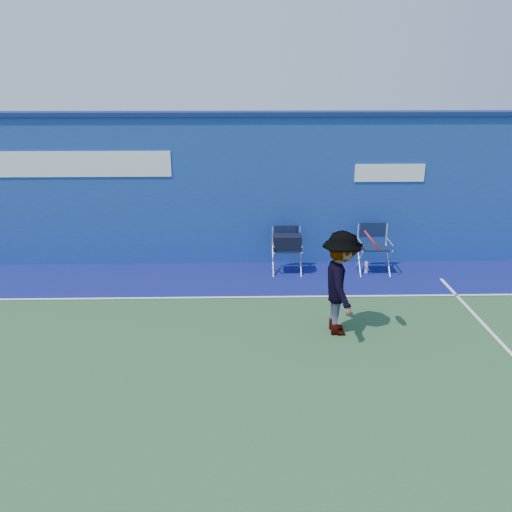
{
  "coord_description": "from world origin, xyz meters",
  "views": [
    {
      "loc": [
        0.67,
        -5.69,
        3.9
      ],
      "look_at": [
        0.87,
        2.6,
        1.0
      ],
      "focal_mm": 38.0,
      "sensor_mm": 36.0,
      "label": 1
    }
  ],
  "objects_px": {
    "directors_chair_right": "(373,258)",
    "tennis_player": "(341,283)",
    "directors_chair_left": "(287,254)",
    "water_bottle": "(366,267)"
  },
  "relations": [
    {
      "from": "water_bottle",
      "to": "directors_chair_right",
      "type": "bearing_deg",
      "value": 14.62
    },
    {
      "from": "directors_chair_left",
      "to": "directors_chair_right",
      "type": "relative_size",
      "value": 0.96
    },
    {
      "from": "directors_chair_right",
      "to": "tennis_player",
      "type": "height_order",
      "value": "tennis_player"
    },
    {
      "from": "water_bottle",
      "to": "directors_chair_left",
      "type": "bearing_deg",
      "value": 178.12
    },
    {
      "from": "directors_chair_right",
      "to": "tennis_player",
      "type": "relative_size",
      "value": 0.58
    },
    {
      "from": "directors_chair_left",
      "to": "directors_chair_right",
      "type": "height_order",
      "value": "directors_chair_right"
    },
    {
      "from": "directors_chair_right",
      "to": "water_bottle",
      "type": "relative_size",
      "value": 4.04
    },
    {
      "from": "directors_chair_left",
      "to": "tennis_player",
      "type": "relative_size",
      "value": 0.55
    },
    {
      "from": "directors_chair_left",
      "to": "tennis_player",
      "type": "xyz_separation_m",
      "value": [
        0.61,
        -2.57,
        0.42
      ]
    },
    {
      "from": "directors_chair_left",
      "to": "tennis_player",
      "type": "distance_m",
      "value": 2.68
    }
  ]
}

